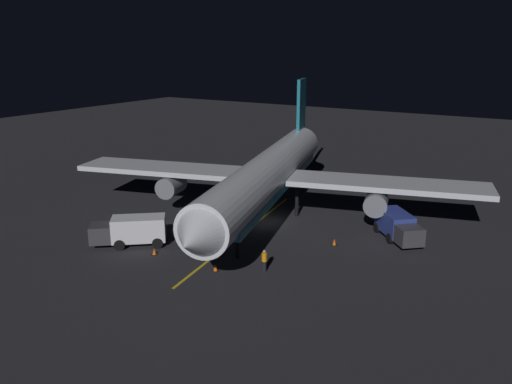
# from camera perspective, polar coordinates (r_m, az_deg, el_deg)

# --- Properties ---
(ground_plane) EXTENTS (180.00, 180.00, 0.20)m
(ground_plane) POSITION_cam_1_polar(r_m,az_deg,el_deg) (50.74, 1.19, -3.39)
(ground_plane) COLOR #252529
(apron_guide_stripe) EXTENTS (3.96, 23.66, 0.01)m
(apron_guide_stripe) POSITION_cam_1_polar(r_m,az_deg,el_deg) (47.62, -1.51, -4.57)
(apron_guide_stripe) COLOR gold
(apron_guide_stripe) RESTS_ON ground_plane
(airliner) EXTENTS (40.13, 39.50, 12.63)m
(airliner) POSITION_cam_1_polar(r_m,az_deg,el_deg) (50.01, 1.41, 1.91)
(airliner) COLOR silver
(airliner) RESTS_ON ground_plane
(baggage_truck) EXTENTS (6.14, 5.53, 2.49)m
(baggage_truck) POSITION_cam_1_polar(r_m,az_deg,el_deg) (45.82, -13.35, -4.14)
(baggage_truck) COLOR silver
(baggage_truck) RESTS_ON ground_plane
(catering_truck) EXTENTS (5.40, 5.69, 2.33)m
(catering_truck) POSITION_cam_1_polar(r_m,az_deg,el_deg) (47.51, 15.13, -3.64)
(catering_truck) COLOR navy
(catering_truck) RESTS_ON ground_plane
(ground_crew_worker) EXTENTS (0.40, 0.40, 1.74)m
(ground_crew_worker) POSITION_cam_1_polar(r_m,az_deg,el_deg) (39.71, 0.91, -7.47)
(ground_crew_worker) COLOR black
(ground_crew_worker) RESTS_ON ground_plane
(traffic_cone_near_left) EXTENTS (0.50, 0.50, 0.55)m
(traffic_cone_near_left) POSITION_cam_1_polar(r_m,az_deg,el_deg) (40.18, -4.43, -8.22)
(traffic_cone_near_left) COLOR #EA590F
(traffic_cone_near_left) RESTS_ON ground_plane
(traffic_cone_near_right) EXTENTS (0.50, 0.50, 0.55)m
(traffic_cone_near_right) POSITION_cam_1_polar(r_m,az_deg,el_deg) (45.45, 8.51, -5.43)
(traffic_cone_near_right) COLOR #EA590F
(traffic_cone_near_right) RESTS_ON ground_plane
(traffic_cone_under_wing) EXTENTS (0.50, 0.50, 0.55)m
(traffic_cone_under_wing) POSITION_cam_1_polar(r_m,az_deg,el_deg) (43.78, -10.99, -6.40)
(traffic_cone_under_wing) COLOR #EA590F
(traffic_cone_under_wing) RESTS_ON ground_plane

